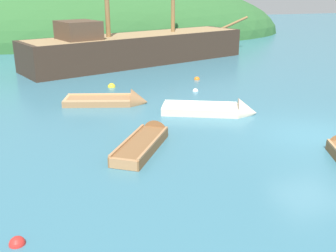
{
  "coord_description": "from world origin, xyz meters",
  "views": [
    {
      "loc": [
        -8.81,
        -11.13,
        4.96
      ],
      "look_at": [
        -4.84,
        1.77,
        0.27
      ],
      "focal_mm": 42.66,
      "sensor_mm": 36.0,
      "label": 1
    }
  ],
  "objects_px": {
    "buoy_white": "(195,91)",
    "sailing_ship": "(138,52)",
    "rowboat_outer_left": "(147,142)",
    "rowboat_center": "(115,102)",
    "buoy_yellow": "(112,87)",
    "buoy_orange": "(197,80)",
    "buoy_red": "(17,244)",
    "rowboat_outer_right": "(217,111)"
  },
  "relations": [
    {
      "from": "rowboat_outer_right",
      "to": "buoy_yellow",
      "type": "height_order",
      "value": "rowboat_outer_right"
    },
    {
      "from": "buoy_red",
      "to": "rowboat_outer_right",
      "type": "bearing_deg",
      "value": 43.02
    },
    {
      "from": "buoy_white",
      "to": "buoy_yellow",
      "type": "xyz_separation_m",
      "value": [
        -3.9,
        2.15,
        0.0
      ]
    },
    {
      "from": "rowboat_outer_left",
      "to": "rowboat_center",
      "type": "xyz_separation_m",
      "value": [
        -0.17,
        5.23,
        -0.03
      ]
    },
    {
      "from": "rowboat_outer_right",
      "to": "buoy_yellow",
      "type": "distance_m",
      "value": 6.87
    },
    {
      "from": "rowboat_outer_left",
      "to": "buoy_yellow",
      "type": "xyz_separation_m",
      "value": [
        0.24,
        8.45,
        -0.1
      ]
    },
    {
      "from": "sailing_ship",
      "to": "buoy_orange",
      "type": "xyz_separation_m",
      "value": [
        2.0,
        -6.11,
        -0.74
      ]
    },
    {
      "from": "buoy_orange",
      "to": "buoy_white",
      "type": "relative_size",
      "value": 1.14
    },
    {
      "from": "rowboat_center",
      "to": "buoy_red",
      "type": "relative_size",
      "value": 11.54
    },
    {
      "from": "rowboat_center",
      "to": "buoy_orange",
      "type": "height_order",
      "value": "rowboat_center"
    },
    {
      "from": "rowboat_center",
      "to": "buoy_yellow",
      "type": "height_order",
      "value": "rowboat_center"
    },
    {
      "from": "sailing_ship",
      "to": "buoy_red",
      "type": "relative_size",
      "value": 53.63
    },
    {
      "from": "rowboat_outer_left",
      "to": "buoy_orange",
      "type": "relative_size",
      "value": 10.86
    },
    {
      "from": "sailing_ship",
      "to": "buoy_orange",
      "type": "height_order",
      "value": "sailing_ship"
    },
    {
      "from": "buoy_orange",
      "to": "buoy_red",
      "type": "xyz_separation_m",
      "value": [
        -9.07,
        -13.37,
        0.0
      ]
    },
    {
      "from": "rowboat_center",
      "to": "rowboat_outer_right",
      "type": "height_order",
      "value": "rowboat_outer_right"
    },
    {
      "from": "buoy_yellow",
      "to": "rowboat_center",
      "type": "bearing_deg",
      "value": -97.12
    },
    {
      "from": "rowboat_outer_left",
      "to": "buoy_white",
      "type": "height_order",
      "value": "rowboat_outer_left"
    },
    {
      "from": "buoy_orange",
      "to": "buoy_yellow",
      "type": "distance_m",
      "value": 4.97
    },
    {
      "from": "rowboat_outer_left",
      "to": "buoy_yellow",
      "type": "height_order",
      "value": "rowboat_outer_left"
    },
    {
      "from": "sailing_ship",
      "to": "buoy_white",
      "type": "xyz_separation_m",
      "value": [
        0.95,
        -8.63,
        -0.74
      ]
    },
    {
      "from": "rowboat_outer_right",
      "to": "buoy_white",
      "type": "bearing_deg",
      "value": 105.91
    },
    {
      "from": "rowboat_center",
      "to": "buoy_white",
      "type": "height_order",
      "value": "rowboat_center"
    },
    {
      "from": "buoy_yellow",
      "to": "buoy_red",
      "type": "relative_size",
      "value": 1.21
    },
    {
      "from": "rowboat_center",
      "to": "rowboat_outer_right",
      "type": "relative_size",
      "value": 0.97
    },
    {
      "from": "rowboat_center",
      "to": "buoy_yellow",
      "type": "distance_m",
      "value": 3.25
    },
    {
      "from": "rowboat_outer_right",
      "to": "buoy_red",
      "type": "distance_m",
      "value": 10.3
    },
    {
      "from": "rowboat_center",
      "to": "buoy_yellow",
      "type": "relative_size",
      "value": 9.52
    },
    {
      "from": "buoy_white",
      "to": "buoy_red",
      "type": "xyz_separation_m",
      "value": [
        -8.02,
        -10.84,
        0.0
      ]
    },
    {
      "from": "sailing_ship",
      "to": "rowboat_outer_left",
      "type": "xyz_separation_m",
      "value": [
        -3.19,
        -14.94,
        -0.63
      ]
    },
    {
      "from": "rowboat_outer_right",
      "to": "buoy_orange",
      "type": "relative_size",
      "value": 12.16
    },
    {
      "from": "sailing_ship",
      "to": "rowboat_outer_left",
      "type": "distance_m",
      "value": 15.29
    },
    {
      "from": "buoy_white",
      "to": "rowboat_outer_left",
      "type": "bearing_deg",
      "value": -123.31
    },
    {
      "from": "rowboat_outer_left",
      "to": "rowboat_center",
      "type": "relative_size",
      "value": 0.92
    },
    {
      "from": "buoy_orange",
      "to": "rowboat_outer_left",
      "type": "bearing_deg",
      "value": -120.46
    },
    {
      "from": "rowboat_center",
      "to": "buoy_white",
      "type": "bearing_deg",
      "value": 29.46
    },
    {
      "from": "buoy_white",
      "to": "sailing_ship",
      "type": "bearing_deg",
      "value": 96.26
    },
    {
      "from": "buoy_yellow",
      "to": "buoy_red",
      "type": "bearing_deg",
      "value": -107.58
    },
    {
      "from": "sailing_ship",
      "to": "buoy_orange",
      "type": "distance_m",
      "value": 6.47
    },
    {
      "from": "rowboat_center",
      "to": "buoy_orange",
      "type": "distance_m",
      "value": 6.46
    },
    {
      "from": "sailing_ship",
      "to": "buoy_yellow",
      "type": "height_order",
      "value": "sailing_ship"
    },
    {
      "from": "rowboat_center",
      "to": "buoy_orange",
      "type": "xyz_separation_m",
      "value": [
        5.36,
        3.6,
        -0.08
      ]
    }
  ]
}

